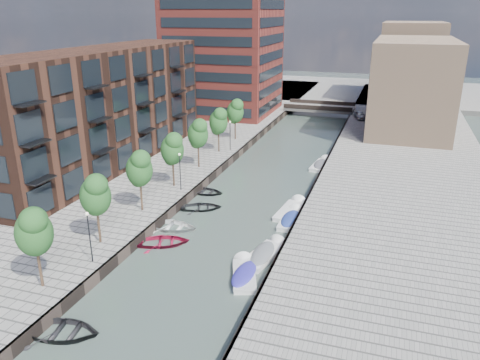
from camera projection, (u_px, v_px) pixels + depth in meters
The scene contains 32 objects.
water at pixel (281, 162), 62.74m from camera, with size 300.00×300.00×0.00m, color #38473F.
quay_left at pixel (57, 137), 73.15m from camera, with size 60.00×140.00×1.00m, color gray.
quay_right at pixel (407, 171), 57.87m from camera, with size 20.00×140.00×1.00m, color gray.
quay_wall_left at pixel (238, 154), 64.37m from camera, with size 0.25×140.00×1.00m, color #332823.
quay_wall_right at pixel (327, 163), 60.78m from camera, with size 0.25×140.00×1.00m, color #332823.
far_closure at pixel (337, 90), 116.16m from camera, with size 80.00×40.00×1.00m, color gray.
apartment_block at pixel (104, 108), 56.96m from camera, with size 8.00×38.00×14.00m, color #321B13.
tower at pixel (224, 29), 84.61m from camera, with size 18.00×18.00×30.00m, color maroon.
tan_block_near at pixel (412, 84), 74.97m from camera, with size 12.00×25.00×14.00m, color tan.
tan_block_far at pixel (410, 62), 97.84m from camera, with size 12.00×20.00×16.00m, color tan.
bridge at pixel (320, 108), 90.85m from camera, with size 13.00×6.00×1.30m.
tree_0 at pixel (34, 230), 31.28m from camera, with size 2.50×2.50×5.95m.
tree_1 at pixel (95, 194), 37.53m from camera, with size 2.50×2.50×5.95m.
tree_2 at pixel (139, 168), 43.78m from camera, with size 2.50×2.50×5.95m.
tree_3 at pixel (172, 148), 50.03m from camera, with size 2.50×2.50×5.95m.
tree_4 at pixel (198, 133), 56.29m from camera, with size 2.50×2.50×5.95m.
tree_5 at pixel (218, 121), 62.54m from camera, with size 2.50×2.50×5.95m.
tree_6 at pixel (235, 111), 68.79m from camera, with size 2.50×2.50×5.95m.
lamp_0 at pixel (89, 232), 35.08m from camera, with size 0.24×0.24×4.12m.
lamp_1 at pixel (180, 168), 49.37m from camera, with size 0.24×0.24×4.12m.
lamp_2 at pixel (230, 133), 63.66m from camera, with size 0.24×0.24×4.12m.
sloop_0 at pixel (62, 335), 29.31m from camera, with size 3.59×5.03×1.04m, color black.
sloop_1 at pixel (202, 209), 47.90m from camera, with size 3.00×4.20×0.87m, color black.
sloop_2 at pixel (163, 244), 40.68m from camera, with size 3.27×4.57×0.95m, color maroon.
sloop_3 at pixel (172, 229), 43.56m from camera, with size 3.45×4.83×1.00m, color silver.
sloop_4 at pixel (205, 193), 52.06m from camera, with size 3.06×4.29×0.89m, color black.
motorboat_0 at pixel (244, 273), 35.83m from camera, with size 3.17×5.14×1.62m.
motorboat_1 at pixel (265, 254), 38.69m from camera, with size 2.90×5.51×1.75m.
motorboat_2 at pixel (292, 210), 47.38m from camera, with size 2.47×5.63×1.82m.
motorboat_3 at pixel (291, 219), 45.16m from camera, with size 1.82×5.00×1.66m.
motorboat_4 at pixel (321, 165), 61.02m from camera, with size 2.32×5.32×1.72m.
car at pixel (360, 115), 83.06m from camera, with size 1.59×3.94×1.34m, color #A0A2A5.
Camera 1 is at (13.47, -18.53, 19.13)m, focal length 35.00 mm.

